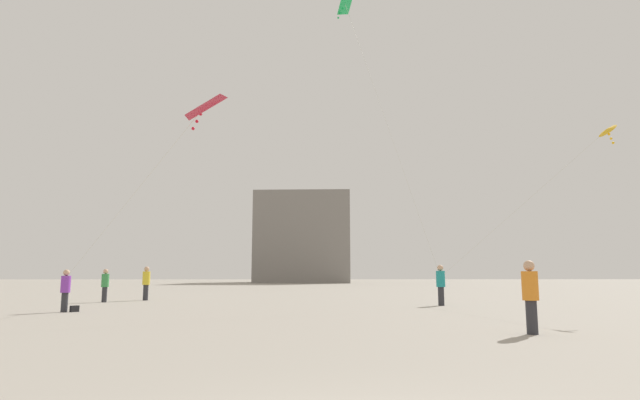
{
  "coord_description": "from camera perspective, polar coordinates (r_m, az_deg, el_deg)",
  "views": [
    {
      "loc": [
        -0.65,
        -4.01,
        1.43
      ],
      "look_at": [
        0.0,
        21.04,
        5.02
      ],
      "focal_mm": 29.17,
      "sensor_mm": 36.0,
      "label": 1
    }
  ],
  "objects": [
    {
      "name": "person_in_purple",
      "position": [
        22.43,
        -26.15,
        -8.72
      ],
      "size": [
        0.35,
        0.35,
        1.61
      ],
      "rotation": [
        0.0,
        0.0,
        2.33
      ],
      "color": "#2D2D33",
      "rests_on": "ground_plane"
    },
    {
      "name": "person_in_green",
      "position": [
        29.45,
        -22.51,
        -8.5
      ],
      "size": [
        0.37,
        0.37,
        1.71
      ],
      "rotation": [
        0.0,
        0.0,
        4.04
      ],
      "color": "#2D2D33",
      "rests_on": "ground_plane"
    },
    {
      "name": "person_in_yellow",
      "position": [
        30.78,
        -18.53,
        -8.5
      ],
      "size": [
        0.41,
        0.41,
        1.86
      ],
      "rotation": [
        0.0,
        0.0,
        4.24
      ],
      "color": "#2D2D33",
      "rests_on": "ground_plane"
    },
    {
      "name": "person_in_teal",
      "position": [
        24.97,
        13.1,
        -8.88
      ],
      "size": [
        0.41,
        0.41,
        1.86
      ],
      "rotation": [
        0.0,
        0.0,
        6.02
      ],
      "color": "#2D2D33",
      "rests_on": "ground_plane"
    },
    {
      "name": "person_in_orange",
      "position": [
        13.75,
        22.08,
        -9.48
      ],
      "size": [
        0.38,
        0.38,
        1.77
      ],
      "rotation": [
        0.0,
        0.0,
        0.3
      ],
      "color": "#2D2D33",
      "rests_on": "ground_plane"
    },
    {
      "name": "kite_amber_diamond",
      "position": [
        23.61,
        28.64,
        6.38
      ],
      "size": [
        6.05,
        5.02,
        6.07
      ],
      "color": "yellow"
    },
    {
      "name": "kite_emerald_delta",
      "position": [
        28.46,
        2.89,
        20.22
      ],
      "size": [
        4.8,
        1.65,
        14.34
      ],
      "color": "green"
    },
    {
      "name": "kite_crimson_delta",
      "position": [
        16.57,
        -12.84,
        9.74
      ],
      "size": [
        6.96,
        5.92,
        5.65
      ],
      "color": "red"
    },
    {
      "name": "building_left_hall",
      "position": [
        93.01,
        -1.7,
        -4.34
      ],
      "size": [
        17.04,
        18.35,
        15.25
      ],
      "color": "gray",
      "rests_on": "ground_plane"
    },
    {
      "name": "handbag_beside_flyer",
      "position": [
        22.41,
        -25.34,
        -10.73
      ],
      "size": [
        0.3,
        0.34,
        0.24
      ],
      "primitive_type": "cube",
      "rotation": [
        0.0,
        0.0,
        0.92
      ],
      "color": "black",
      "rests_on": "ground_plane"
    }
  ]
}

